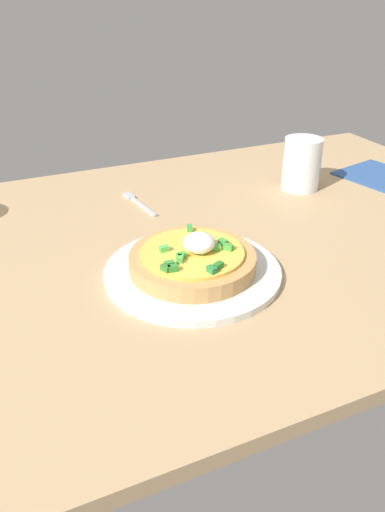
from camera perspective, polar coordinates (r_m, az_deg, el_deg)
The scene contains 6 objects.
dining_table at distance 81.12cm, azimuth 0.12°, elevation 1.28°, with size 124.76×76.59×2.11cm, color tan.
plate at distance 70.88cm, azimuth -0.00°, elevation -1.77°, with size 24.72×24.72×1.02cm, color silver.
pizza at distance 69.84cm, azimuth 0.05°, elevation -0.36°, with size 17.56×17.56×5.40cm.
cup_near at distance 100.86cm, azimuth 12.17°, elevation 9.93°, with size 7.26×7.26×9.88cm.
fork at distance 93.86cm, azimuth -6.23°, elevation 6.06°, with size 2.58×11.98×0.50cm.
napkin at distance 113.04cm, azimuth 20.17°, elevation 8.50°, with size 13.89×13.89×0.40cm, color #2D508A.
Camera 1 is at (-29.52, -65.13, 39.37)cm, focal length 35.58 mm.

